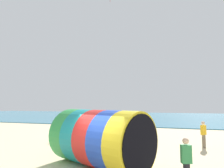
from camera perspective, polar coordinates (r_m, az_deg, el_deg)
sea at (r=45.90m, az=13.45°, el=-9.16°), size 120.00×40.00×0.10m
giant_inflatable_tube at (r=10.05m, az=-3.40°, el=-15.14°), size 5.49×4.47×2.71m
kite_handler at (r=8.21m, az=20.48°, el=-20.12°), size 0.41×0.32×1.78m
bystander_near_water at (r=17.69m, az=-12.90°, el=-12.28°), size 0.24×0.37×1.79m
bystander_mid_beach at (r=15.49m, az=24.69°, el=-12.86°), size 0.40×0.42×1.81m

